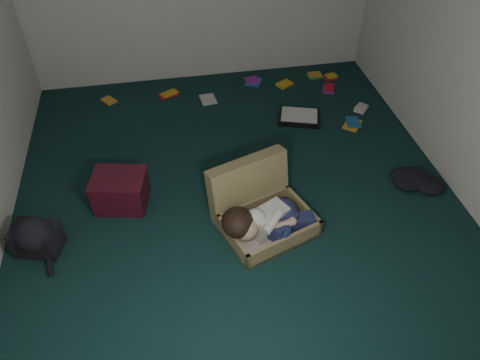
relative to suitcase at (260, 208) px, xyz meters
name	(u,v)px	position (x,y,z in m)	size (l,w,h in m)	color
floor	(237,197)	(-0.14, 0.33, -0.16)	(4.50, 4.50, 0.00)	#0F2C29
wall_front	(340,360)	(-0.14, -1.92, 1.14)	(4.50, 4.50, 0.00)	silver
suitcase	(260,208)	(0.00, 0.00, 0.00)	(0.93, 0.91, 0.54)	#938251
person	(267,220)	(0.01, -0.19, 0.04)	(0.82, 0.41, 0.33)	silver
maroon_bin	(120,191)	(-1.17, 0.43, 0.00)	(0.53, 0.45, 0.32)	#440E1B
backpack	(37,238)	(-1.84, 0.03, -0.03)	(0.45, 0.36, 0.27)	black
clothing_pile	(416,177)	(1.56, 0.22, -0.10)	(0.41, 0.34, 0.13)	black
paper_tray	(299,117)	(0.76, 1.42, -0.13)	(0.52, 0.45, 0.06)	black
book_scatter	(271,93)	(0.58, 1.99, -0.15)	(3.02, 1.29, 0.02)	gold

